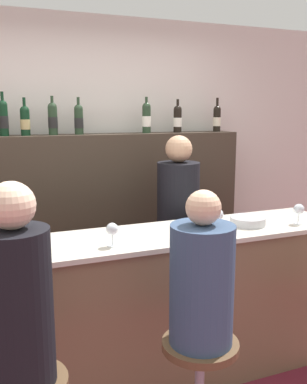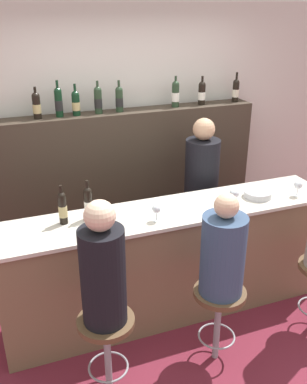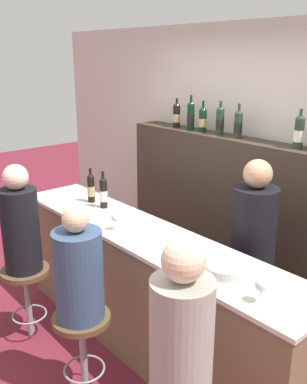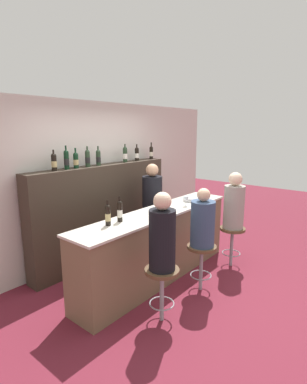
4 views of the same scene
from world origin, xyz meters
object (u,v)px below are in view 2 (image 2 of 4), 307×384
at_px(wine_bottle_counter_1, 88,203).
at_px(wine_glass_1, 234,194).
at_px(bar_stool_middle, 219,305).
at_px(wine_bottle_backbar_1, 59,102).
at_px(wine_glass_0, 157,209).
at_px(wine_bottle_backbar_6, 202,93).
at_px(bar_stool_left, 107,335).
at_px(wine_bottle_backbar_7, 236,90).
at_px(bartender, 200,202).
at_px(wine_glass_2, 298,185).
at_px(guest_seated_middle, 223,252).
at_px(wine_bottle_backbar_2, 76,103).
at_px(wine_bottle_backbar_4, 119,99).
at_px(wine_bottle_counter_0, 63,207).
at_px(metal_bowl, 258,194).
at_px(wine_bottle_backbar_5, 175,94).
at_px(wine_bottle_backbar_3, 98,100).
at_px(wine_bottle_backbar_0, 37,105).

bearing_deg(wine_bottle_counter_1, wine_glass_1, -10.57).
bearing_deg(bar_stool_middle, wine_bottle_counter_1, 136.78).
xyz_separation_m(wine_bottle_backbar_1, wine_glass_0, (0.49, -1.28, -0.61)).
bearing_deg(wine_bottle_backbar_6, bar_stool_left, -131.07).
bearing_deg(wine_bottle_backbar_7, bartender, -139.22).
bearing_deg(wine_glass_2, guest_seated_middle, -153.13).
bearing_deg(bar_stool_middle, wine_bottle_backbar_1, 113.65).
relative_size(wine_bottle_backbar_2, wine_glass_2, 2.13).
xyz_separation_m(wine_bottle_backbar_7, guest_seated_middle, (-1.11, -1.80, -0.74)).
relative_size(wine_glass_0, wine_glass_1, 0.84).
relative_size(wine_bottle_backbar_4, guest_seated_middle, 0.39).
distance_m(wine_bottle_counter_0, wine_bottle_backbar_6, 2.07).
bearing_deg(wine_bottle_counter_0, wine_bottle_backbar_6, 32.25).
height_order(bar_stool_left, bar_stool_middle, same).
distance_m(metal_bowl, bartender, 0.72).
xyz_separation_m(wine_bottle_backbar_5, wine_bottle_backbar_7, (0.71, 0.00, -0.01)).
xyz_separation_m(wine_bottle_backbar_3, bartender, (0.86, -0.57, -0.98)).
height_order(wine_bottle_backbar_1, wine_bottle_backbar_5, wine_bottle_backbar_1).
distance_m(wine_bottle_backbar_0, bar_stool_middle, 2.39).
xyz_separation_m(wine_bottle_backbar_6, bartender, (-0.25, -0.57, -0.97)).
bearing_deg(wine_bottle_backbar_7, wine_glass_0, -137.75).
relative_size(wine_bottle_backbar_1, bar_stool_middle, 0.53).
distance_m(wine_bottle_backbar_1, wine_bottle_backbar_5, 1.19).
relative_size(wine_bottle_backbar_0, wine_bottle_backbar_3, 0.94).
height_order(wine_bottle_backbar_0, wine_glass_2, wine_bottle_backbar_0).
distance_m(wine_bottle_backbar_6, wine_bottle_backbar_7, 0.41).
distance_m(bar_stool_left, bar_stool_middle, 0.87).
relative_size(wine_bottle_backbar_0, wine_bottle_backbar_1, 0.86).
bearing_deg(wine_bottle_backbar_0, wine_bottle_backbar_5, 0.00).
bearing_deg(wine_bottle_backbar_5, wine_glass_0, -118.72).
distance_m(wine_bottle_backbar_7, metal_bowl, 1.42).
distance_m(wine_bottle_backbar_2, wine_bottle_backbar_6, 1.33).
height_order(wine_bottle_backbar_1, wine_glass_1, wine_bottle_backbar_1).
bearing_deg(wine_bottle_backbar_1, wine_bottle_backbar_5, 0.00).
height_order(wine_bottle_backbar_0, wine_bottle_backbar_7, wine_bottle_backbar_7).
distance_m(wine_bottle_backbar_6, metal_bowl, 1.35).
distance_m(wine_bottle_backbar_6, wine_glass_0, 1.73).
bearing_deg(bar_stool_left, wine_bottle_backbar_7, 42.33).
relative_size(wine_bottle_backbar_4, bar_stool_left, 0.48).
bearing_deg(wine_bottle_counter_0, wine_bottle_backbar_7, 26.93).
height_order(wine_bottle_counter_0, guest_seated_middle, guest_seated_middle).
xyz_separation_m(metal_bowl, bar_stool_left, (-1.56, -0.62, -0.54)).
distance_m(wine_glass_2, bar_stool_left, 2.06).
bearing_deg(wine_glass_0, wine_bottle_backbar_1, 110.81).
distance_m(wine_glass_0, bartender, 1.10).
bearing_deg(wine_bottle_counter_1, wine_glass_2, -6.87).
relative_size(wine_bottle_backbar_0, wine_glass_2, 2.10).
distance_m(wine_bottle_counter_0, wine_bottle_backbar_4, 1.44).
xyz_separation_m(wine_bottle_counter_0, wine_glass_0, (0.68, -0.22, -0.04)).
distance_m(wine_glass_0, metal_bowl, 1.00).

